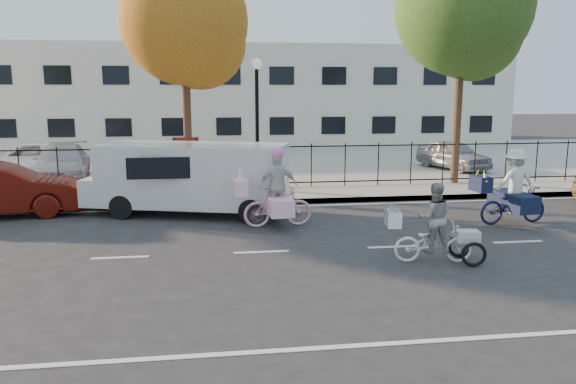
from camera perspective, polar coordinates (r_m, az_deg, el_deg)
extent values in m
plane|color=#333334|center=(12.34, -2.72, -6.13)|extent=(120.00, 120.00, 0.00)
cube|color=#A8A399|center=(17.21, -4.25, -1.09)|extent=(60.00, 0.10, 0.15)
cube|color=#A8A399|center=(18.24, -4.46, -0.43)|extent=(60.00, 2.20, 0.15)
cube|color=#A8A399|center=(27.02, -5.62, 3.13)|extent=(60.00, 15.60, 0.15)
cube|color=silver|center=(36.80, -6.35, 9.65)|extent=(34.00, 10.00, 6.00)
cylinder|color=black|center=(18.70, -3.15, 6.27)|extent=(0.12, 0.12, 4.00)
sphere|color=white|center=(18.66, -3.21, 12.87)|extent=(0.36, 0.36, 0.36)
cylinder|color=black|center=(18.78, -11.36, 2.72)|extent=(0.06, 0.06, 1.80)
cylinder|color=black|center=(18.75, -9.22, 2.78)|extent=(0.06, 0.06, 1.80)
cube|color=#59140F|center=(18.69, -10.35, 4.58)|extent=(0.85, 0.04, 0.60)
imported|color=white|center=(11.93, 14.52, -4.98)|extent=(1.65, 0.80, 0.83)
imported|color=white|center=(11.80, 14.63, -2.57)|extent=(0.79, 0.66, 1.46)
cube|color=white|center=(11.64, 10.64, -2.62)|extent=(0.36, 0.55, 0.33)
cone|color=white|center=(11.70, 10.50, -1.44)|extent=(0.13, 0.13, 0.17)
cone|color=white|center=(11.49, 10.85, -1.66)|extent=(0.13, 0.13, 0.17)
torus|color=black|center=(11.87, 18.36, -6.06)|extent=(0.52, 0.16, 0.52)
torus|color=black|center=(12.43, 17.05, -5.24)|extent=(0.52, 0.16, 0.52)
cube|color=white|center=(12.07, 17.76, -4.29)|extent=(0.51, 0.39, 0.23)
imported|color=#DBA6B1|center=(14.42, -1.02, -1.48)|extent=(1.82, 0.64, 1.07)
imported|color=silver|center=(14.31, -1.03, 0.66)|extent=(1.02, 0.49, 1.69)
cube|color=#FFC2DD|center=(14.16, -4.87, 0.48)|extent=(0.37, 0.61, 0.39)
cone|color=white|center=(14.11, -4.89, 1.86)|extent=(0.13, 0.13, 0.34)
cube|color=#FFC2DD|center=(14.41, -1.02, -1.27)|extent=(0.69, 1.44, 0.43)
sphere|color=pink|center=(14.19, -1.04, 3.96)|extent=(0.30, 0.30, 0.30)
imported|color=black|center=(15.92, 21.87, -1.23)|extent=(1.96, 0.86, 1.00)
imported|color=silver|center=(15.81, 22.03, 0.97)|extent=(1.19, 0.76, 1.75)
cube|color=#0F1832|center=(15.25, 18.97, 0.81)|extent=(0.39, 0.64, 0.40)
cone|color=gold|center=(15.39, 18.69, 1.75)|extent=(0.13, 0.26, 0.36)
cone|color=gold|center=(15.04, 19.36, 1.51)|extent=(0.13, 0.26, 0.36)
cube|color=#0F1832|center=(15.90, 21.90, -0.84)|extent=(0.76, 1.50, 0.44)
cube|color=silver|center=(15.96, -9.51, 1.76)|extent=(5.46, 3.26, 1.71)
cube|color=silver|center=(16.36, -19.31, -0.17)|extent=(0.98, 1.91, 0.76)
cylinder|color=black|center=(15.45, -16.20, -1.86)|extent=(0.71, 0.42, 0.66)
cylinder|color=black|center=(17.07, -15.42, -0.67)|extent=(0.71, 0.42, 0.66)
cylinder|color=black|center=(15.34, -2.74, -1.54)|extent=(0.71, 0.42, 0.66)
cylinder|color=black|center=(16.97, -3.25, -0.36)|extent=(0.71, 0.42, 0.66)
imported|color=#AAABB2|center=(22.20, -22.00, 2.72)|extent=(2.53, 4.80, 1.33)
imported|color=white|center=(23.10, -24.42, 2.86)|extent=(2.58, 5.02, 1.36)
imported|color=#43464A|center=(22.08, -14.40, 2.97)|extent=(1.75, 3.81, 1.21)
imported|color=#919398|center=(24.72, 16.43, 3.66)|extent=(2.45, 3.84, 1.22)
cylinder|color=#442D1D|center=(19.93, -10.20, 7.46)|extent=(0.28, 0.28, 5.04)
sphere|color=#9F6219|center=(20.03, -10.52, 16.76)|extent=(4.32, 4.32, 4.32)
sphere|color=#9F6219|center=(20.15, -8.95, 14.71)|extent=(3.17, 3.17, 3.17)
cylinder|color=#442D1D|center=(21.00, 16.86, 7.92)|extent=(0.28, 0.28, 5.48)
sphere|color=#385B1E|center=(21.16, 17.39, 17.48)|extent=(4.70, 4.70, 4.70)
sphere|color=#385B1E|center=(21.46, 18.29, 15.22)|extent=(3.44, 3.44, 3.44)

